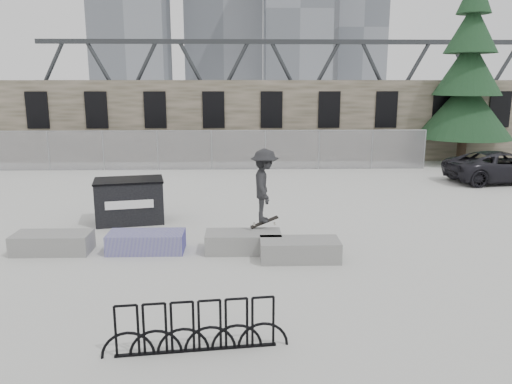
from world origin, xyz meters
TOP-DOWN VIEW (x-y plane):
  - ground at (0.00, 0.00)m, footprint 120.00×120.00m
  - stone_wall at (0.00, 16.24)m, footprint 36.00×2.58m
  - chainlink_fence at (-0.00, 12.50)m, footprint 22.06×0.06m
  - planter_far_left at (-3.49, -0.13)m, footprint 2.00×0.90m
  - planter_center_left at (-1.02, -0.12)m, footprint 2.00×0.90m
  - planter_center_right at (1.56, -0.19)m, footprint 2.00×0.90m
  - planter_offset at (2.99, -0.88)m, footprint 2.00×0.90m
  - dumpster at (-2.07, 2.77)m, footprint 2.35×1.71m
  - bike_rack at (0.75, -5.22)m, footprint 3.13×0.41m
  - spruce_tree at (13.74, 14.31)m, footprint 5.06×5.06m
  - truss_bridge at (10.00, 55.00)m, footprint 70.00×3.00m
  - suv at (13.21, 8.85)m, footprint 5.22×2.85m
  - skateboarder at (2.14, 0.25)m, footprint 0.78×1.29m

SIDE VIEW (x-z plane):
  - ground at x=0.00m, z-range 0.00..0.00m
  - planter_far_left at x=-3.49m, z-range 0.02..0.55m
  - planter_center_left at x=-1.02m, z-range 0.02..0.55m
  - planter_center_right at x=1.56m, z-range 0.02..0.55m
  - planter_offset at x=2.99m, z-range 0.02..0.55m
  - bike_rack at x=0.75m, z-range -0.01..0.89m
  - suv at x=13.21m, z-range 0.00..1.39m
  - dumpster at x=-2.07m, z-range 0.01..1.41m
  - chainlink_fence at x=0.00m, z-range 0.03..2.05m
  - skateboarder at x=2.14m, z-range 0.62..2.78m
  - stone_wall at x=0.00m, z-range 0.01..4.51m
  - truss_bridge at x=10.00m, z-range -0.77..9.03m
  - spruce_tree at x=13.74m, z-range -1.24..10.26m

